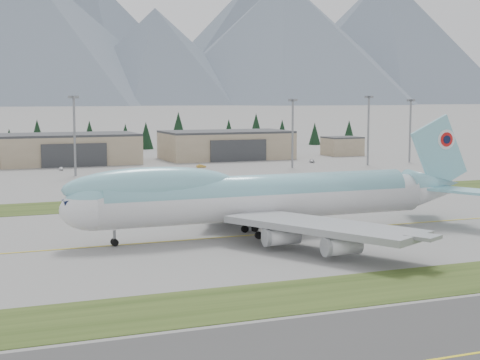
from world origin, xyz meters
name	(u,v)px	position (x,y,z in m)	size (l,w,h in m)	color
ground	(285,233)	(0.00, 0.00, 0.00)	(7000.00, 7000.00, 0.00)	slate
grass_strip_near	(411,284)	(0.00, -38.00, 0.00)	(400.00, 14.00, 0.08)	#2C4017
grass_strip_far	(203,200)	(0.00, 45.00, 0.00)	(400.00, 18.00, 0.08)	#2C4017
taxiway_line_main	(285,233)	(0.00, 0.00, 0.00)	(400.00, 0.40, 0.02)	yellow
boeing_747_freighter	(261,196)	(-4.71, -0.32, 6.76)	(77.12, 67.27, 20.51)	silver
hangar_center	(69,149)	(-15.00, 149.90, 5.39)	(48.00, 26.60, 10.80)	gray
hangar_right	(226,145)	(45.00, 149.90, 5.39)	(48.00, 26.60, 10.80)	gray
control_shed	(342,146)	(95.00, 148.00, 3.80)	(14.00, 12.00, 7.60)	gray
floodlight_masts	(210,120)	(24.10, 109.07, 16.21)	(205.16, 9.37, 24.17)	gray
service_vehicle_a	(61,170)	(-20.84, 127.61, 0.00)	(1.25, 3.11, 1.06)	white
service_vehicle_b	(201,168)	(24.35, 118.71, 0.00)	(1.16, 3.31, 1.09)	gold
service_vehicle_c	(312,163)	(68.06, 122.32, 0.00)	(1.63, 4.02, 1.17)	#ADADB2
conifer_belt	(93,135)	(5.12, 211.84, 6.81)	(274.32, 15.60, 16.91)	black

